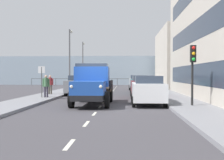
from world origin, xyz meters
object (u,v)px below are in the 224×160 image
(car_grey_oppositeside_0, at_px, (78,85))
(lamp_post_far, at_px, (83,60))
(truck_vintage_blue, at_px, (92,85))
(car_navy_oppositeside_1, at_px, (88,83))
(car_silver_kerbside_3, at_px, (137,82))
(traffic_light_near, at_px, (193,62))
(street_sign, at_px, (42,76))
(car_maroon_kerbside_1, at_px, (143,86))
(pedestrian_strolling, at_px, (46,84))
(car_teal_kerbside_2, at_px, (140,84))
(pedestrian_in_dark_coat, at_px, (50,83))
(lamp_post_promenade, at_px, (70,54))
(car_white_kerbside_near, at_px, (148,90))

(car_grey_oppositeside_0, relative_size, lamp_post_far, 0.62)
(truck_vintage_blue, distance_m, car_navy_oppositeside_1, 13.90)
(truck_vintage_blue, xyz_separation_m, lamp_post_far, (4.46, -24.23, 2.83))
(car_silver_kerbside_3, bearing_deg, traffic_light_near, 97.37)
(car_grey_oppositeside_0, xyz_separation_m, street_sign, (1.95, 4.04, 0.79))
(car_maroon_kerbside_1, relative_size, pedestrian_strolling, 2.54)
(car_maroon_kerbside_1, height_order, traffic_light_near, traffic_light_near)
(truck_vintage_blue, distance_m, traffic_light_near, 5.78)
(car_teal_kerbside_2, relative_size, lamp_post_far, 0.70)
(car_teal_kerbside_2, relative_size, car_grey_oppositeside_0, 1.14)
(car_grey_oppositeside_0, bearing_deg, pedestrian_in_dark_coat, 21.64)
(car_grey_oppositeside_0, bearing_deg, car_silver_kerbside_3, -122.07)
(truck_vintage_blue, height_order, lamp_post_promenade, lamp_post_promenade)
(lamp_post_promenade, bearing_deg, car_maroon_kerbside_1, 131.05)
(truck_vintage_blue, relative_size, lamp_post_promenade, 0.85)
(car_navy_oppositeside_1, height_order, traffic_light_near, traffic_light_near)
(car_teal_kerbside_2, distance_m, lamp_post_promenade, 9.02)
(car_teal_kerbside_2, height_order, pedestrian_in_dark_coat, pedestrian_in_dark_coat)
(truck_vintage_blue, distance_m, lamp_post_promenade, 15.07)
(car_white_kerbside_near, relative_size, lamp_post_far, 0.63)
(traffic_light_near, bearing_deg, car_silver_kerbside_3, -82.63)
(lamp_post_promenade, distance_m, street_sign, 10.81)
(car_silver_kerbside_3, distance_m, lamp_post_promenade, 8.50)
(car_white_kerbside_near, relative_size, pedestrian_strolling, 2.51)
(car_grey_oppositeside_0, distance_m, car_navy_oppositeside_1, 6.09)
(car_white_kerbside_near, relative_size, traffic_light_near, 1.27)
(car_white_kerbside_near, distance_m, lamp_post_far, 25.27)
(car_teal_kerbside_2, distance_m, pedestrian_strolling, 9.82)
(truck_vintage_blue, distance_m, car_silver_kerbside_3, 16.67)
(truck_vintage_blue, relative_size, pedestrian_in_dark_coat, 3.56)
(truck_vintage_blue, relative_size, car_silver_kerbside_3, 1.48)
(pedestrian_strolling, bearing_deg, car_grey_oppositeside_0, -111.89)
(traffic_light_near, bearing_deg, truck_vintage_blue, -11.48)
(lamp_post_far, bearing_deg, car_silver_kerbside_3, 134.40)
(car_maroon_kerbside_1, xyz_separation_m, pedestrian_strolling, (7.08, 1.87, 0.20))
(car_maroon_kerbside_1, distance_m, lamp_post_far, 20.52)
(car_white_kerbside_near, xyz_separation_m, lamp_post_promenade, (7.55, -13.78, 3.21))
(car_teal_kerbside_2, distance_m, street_sign, 10.08)
(pedestrian_in_dark_coat, height_order, street_sign, street_sign)
(truck_vintage_blue, distance_m, car_grey_oppositeside_0, 7.96)
(car_navy_oppositeside_1, relative_size, lamp_post_far, 0.67)
(car_white_kerbside_near, distance_m, car_grey_oppositeside_0, 9.09)
(truck_vintage_blue, bearing_deg, pedestrian_strolling, -43.30)
(truck_vintage_blue, height_order, car_navy_oppositeside_1, truck_vintage_blue)
(truck_vintage_blue, relative_size, car_teal_kerbside_2, 1.24)
(car_grey_oppositeside_0, height_order, pedestrian_in_dark_coat, pedestrian_in_dark_coat)
(car_silver_kerbside_3, height_order, pedestrian_strolling, pedestrian_strolling)
(car_grey_oppositeside_0, bearing_deg, truck_vintage_blue, 106.00)
(car_navy_oppositeside_1, xyz_separation_m, pedestrian_in_dark_coat, (2.23, 6.97, 0.18))
(car_white_kerbside_near, xyz_separation_m, car_maroon_kerbside_1, (0.00, -5.11, -0.00))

